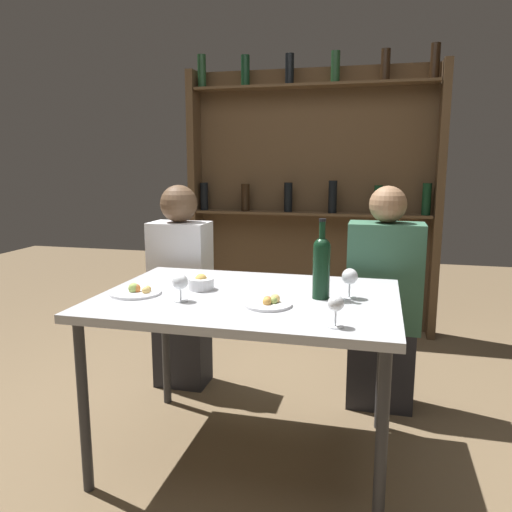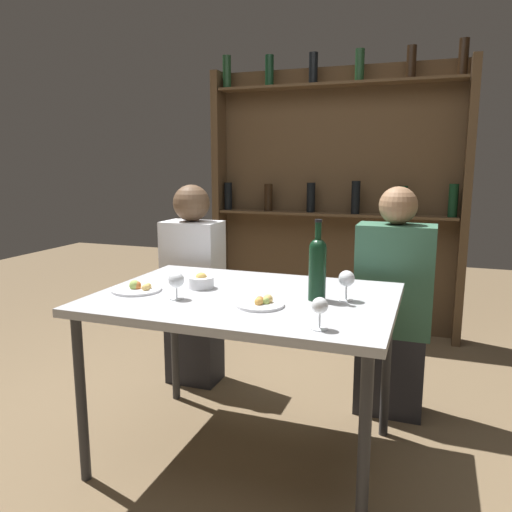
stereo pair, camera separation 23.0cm
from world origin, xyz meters
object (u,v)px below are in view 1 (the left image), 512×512
Objects in this scene: wine_glass_1 at (350,277)px; food_plate_1 at (136,291)px; seated_person_right at (383,306)px; food_plate_0 at (269,303)px; snack_bowl at (201,283)px; wine_glass_2 at (180,283)px; wine_bottle at (321,265)px; wine_glass_0 at (336,305)px; seated_person_left at (181,291)px.

food_plate_1 is at bearing -170.17° from wine_glass_1.
wine_glass_1 is 0.11× the size of seated_person_right.
wine_glass_1 is 0.38m from food_plate_0.
snack_bowl is (-0.67, -0.01, -0.06)m from wine_glass_1.
wine_glass_2 is at bearing -94.20° from snack_bowl.
snack_bowl is (0.02, 0.21, -0.05)m from wine_glass_2.
wine_glass_2 is 0.59× the size of food_plate_0.
seated_person_right is (0.84, 0.83, -0.27)m from wine_glass_2.
wine_glass_2 is 1.00× the size of snack_bowl.
wine_bottle reaches higher than food_plate_0.
wine_glass_1 is 0.72m from wine_glass_2.
wine_bottle reaches higher than wine_glass_0.
wine_glass_2 is 0.52× the size of food_plate_1.
wine_bottle is 0.60m from wine_glass_2.
seated_person_right is (0.82, 0.62, -0.23)m from snack_bowl.
seated_person_right is (0.15, 0.61, -0.29)m from wine_glass_1.
wine_bottle is at bearing -2.02° from snack_bowl.
wine_glass_0 is 0.09× the size of seated_person_right.
seated_person_right reaches higher than wine_bottle.
wine_bottle reaches higher than wine_glass_1.
seated_person_left is 1.18m from seated_person_right.
food_plate_1 is (-0.61, 0.04, 0.00)m from food_plate_0.
snack_bowl is at bearing 177.98° from wine_bottle.
wine_glass_2 is at bearing -135.38° from seated_person_right.
food_plate_0 is 0.16× the size of seated_person_left.
wine_glass_2 is at bearing 164.54° from wine_glass_0.
food_plate_1 is (-0.24, 0.06, -0.07)m from wine_glass_2.
seated_person_left is (-0.11, 0.77, -0.20)m from food_plate_1.
snack_bowl is 0.75m from seated_person_left.
food_plate_0 is (0.37, 0.02, -0.07)m from wine_glass_2.
wine_glass_1 reaches higher than wine_glass_0.
seated_person_right is at bearing 66.99° from wine_bottle.
seated_person_left reaches higher than wine_glass_0.
food_plate_0 is 0.16× the size of seated_person_right.
snack_bowl is (-0.55, 0.02, -0.12)m from wine_bottle.
food_plate_0 is at bearing -147.15° from wine_glass_1.
wine_glass_1 reaches higher than wine_glass_2.
seated_person_right is (1.07, 0.77, -0.21)m from food_plate_1.
seated_person_right is at bearing 75.87° from wine_glass_1.
wine_glass_1 is at bearing 17.82° from wine_glass_2.
seated_person_right reaches higher than food_plate_0.
wine_glass_0 is at bearing -75.65° from wine_bottle.
wine_glass_0 is 0.09× the size of seated_person_left.
wine_bottle is 0.82m from food_plate_1.
snack_bowl is 1.05m from seated_person_right.
seated_person_left is at bearing 149.48° from wine_glass_1.
snack_bowl is at bearing 30.27° from food_plate_1.
wine_glass_0 is (0.09, -0.37, -0.07)m from wine_bottle.
wine_glass_0 is 0.89× the size of wine_glass_1.
food_plate_1 is 0.18× the size of seated_person_right.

